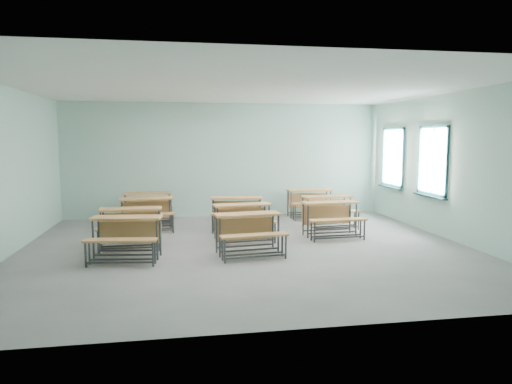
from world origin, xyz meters
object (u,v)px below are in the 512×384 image
desk_unit_r0c1 (249,227)px  desk_unit_r3c0 (148,203)px  desk_unit_r2c0 (147,209)px  desk_unit_r2c1 (237,208)px  desk_unit_r1c1 (243,216)px  desk_unit_r2c2 (329,206)px  desk_unit_r1c0 (131,221)px  desk_unit_r1c2 (332,214)px  desk_unit_r3c2 (310,199)px  desk_unit_r0c0 (126,231)px

desk_unit_r0c1 → desk_unit_r3c0: 4.34m
desk_unit_r2c0 → desk_unit_r2c1: 2.16m
desk_unit_r0c1 → desk_unit_r3c0: (-2.13, 3.78, 0.00)m
desk_unit_r1c1 → desk_unit_r2c1: size_ratio=1.00×
desk_unit_r2c2 → desk_unit_r3c0: size_ratio=1.03×
desk_unit_r1c0 → desk_unit_r1c2: 4.38m
desk_unit_r3c2 → desk_unit_r0c1: bearing=-122.8°
desk_unit_r1c1 → desk_unit_r3c0: 3.34m
desk_unit_r0c1 → desk_unit_r2c1: same height
desk_unit_r0c0 → desk_unit_r2c1: size_ratio=1.01×
desk_unit_r2c0 → desk_unit_r1c1: bearing=-40.2°
desk_unit_r0c1 → desk_unit_r1c2: (2.08, 1.28, 0.00)m
desk_unit_r2c0 → desk_unit_r3c0: bearing=85.9°
desk_unit_r2c0 → desk_unit_r0c1: bearing=-58.9°
desk_unit_r2c0 → desk_unit_r2c2: 4.45m
desk_unit_r3c0 → desk_unit_r1c1: bearing=-52.6°
desk_unit_r1c1 → desk_unit_r2c2: bearing=19.2°
desk_unit_r2c2 → desk_unit_r1c2: bearing=-111.5°
desk_unit_r2c0 → desk_unit_r3c0: 1.11m
desk_unit_r1c2 → desk_unit_r2c0: (-4.16, 1.39, 0.00)m
desk_unit_r2c1 → desk_unit_r1c2: bearing=-24.7°
desk_unit_r2c1 → desk_unit_r3c0: bearing=155.2°
desk_unit_r2c0 → desk_unit_r1c0: bearing=-104.3°
desk_unit_r2c2 → desk_unit_r1c1: bearing=-161.5°
desk_unit_r1c0 → desk_unit_r2c2: bearing=14.6°
desk_unit_r2c1 → desk_unit_r3c0: size_ratio=1.02×
desk_unit_r1c2 → desk_unit_r2c1: bearing=146.6°
desk_unit_r1c0 → desk_unit_r3c2: bearing=29.8°
desk_unit_r1c0 → desk_unit_r3c0: same height
desk_unit_r1c1 → desk_unit_r3c2: 3.38m
desk_unit_r2c0 → desk_unit_r2c1: (2.15, -0.20, 0.00)m
desk_unit_r1c0 → desk_unit_r2c0: (0.21, 1.62, 0.00)m
desk_unit_r0c1 → desk_unit_r2c0: bearing=121.5°
desk_unit_r0c1 → desk_unit_r1c1: same height
desk_unit_r1c2 → desk_unit_r2c2: size_ratio=0.96×
desk_unit_r0c1 → desk_unit_r1c1: size_ratio=1.00×
desk_unit_r1c1 → desk_unit_r1c2: (2.01, 0.02, 0.00)m
desk_unit_r0c0 → desk_unit_r1c1: (2.33, 1.26, 0.00)m
desk_unit_r1c0 → desk_unit_r1c2: (4.37, 0.23, 0.00)m
desk_unit_r2c1 → desk_unit_r0c1: bearing=-85.8°
desk_unit_r1c1 → desk_unit_r3c0: size_ratio=1.02×
desk_unit_r0c0 → desk_unit_r2c2: same height
desk_unit_r1c2 → desk_unit_r2c2: same height
desk_unit_r0c0 → desk_unit_r2c1: 3.40m
desk_unit_r1c0 → desk_unit_r3c0: (0.16, 2.72, 0.00)m
desk_unit_r2c0 → desk_unit_r3c0: (-0.05, 1.11, 0.00)m
desk_unit_r3c0 → desk_unit_r1c2: bearing=-34.4°
desk_unit_r2c0 → desk_unit_r2c2: size_ratio=1.00×
desk_unit_r1c0 → desk_unit_r1c1: size_ratio=0.95×
desk_unit_r1c0 → desk_unit_r2c1: (2.36, 1.42, 0.00)m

